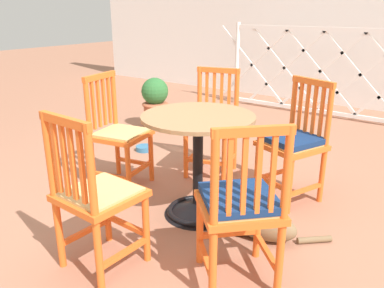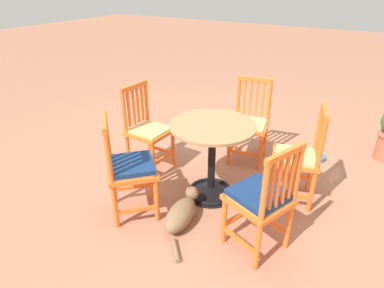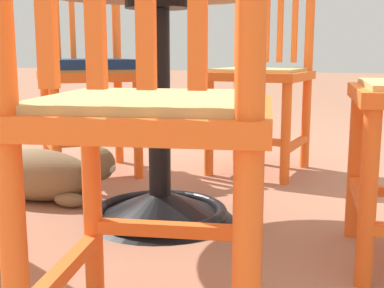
{
  "view_description": "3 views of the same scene",
  "coord_description": "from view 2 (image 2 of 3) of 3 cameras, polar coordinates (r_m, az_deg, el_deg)",
  "views": [
    {
      "loc": [
        1.52,
        -1.9,
        1.4
      ],
      "look_at": [
        -0.04,
        0.22,
        0.48
      ],
      "focal_mm": 36.75,
      "sensor_mm": 36.0,
      "label": 1
    },
    {
      "loc": [
        2.37,
        1.32,
        1.88
      ],
      "look_at": [
        0.18,
        -0.0,
        0.55
      ],
      "focal_mm": 30.4,
      "sensor_mm": 36.0,
      "label": 2
    },
    {
      "loc": [
        -0.67,
        1.56,
        0.54
      ],
      "look_at": [
        -0.02,
        0.08,
        0.25
      ],
      "focal_mm": 48.06,
      "sensor_mm": 36.0,
      "label": 3
    }
  ],
  "objects": [
    {
      "name": "orange_chair_tucked_in",
      "position": [
        2.77,
        -10.97,
        -4.25
      ],
      "size": [
        0.57,
        0.57,
        0.91
      ],
      "color": "orange",
      "rests_on": "ground_plane"
    },
    {
      "name": "pet_water_bowl",
      "position": [
        3.99,
        21.18,
        -2.23
      ],
      "size": [
        0.17,
        0.17,
        0.05
      ],
      "primitive_type": "cylinder",
      "color": "teal",
      "rests_on": "ground_plane"
    },
    {
      "name": "orange_chair_by_planter",
      "position": [
        2.42,
        12.03,
        -9.5
      ],
      "size": [
        0.52,
        0.52,
        0.91
      ],
      "color": "orange",
      "rests_on": "ground_plane"
    },
    {
      "name": "cafe_table",
      "position": [
        3.04,
        3.42,
        -4.26
      ],
      "size": [
        0.76,
        0.76,
        0.73
      ],
      "color": "black",
      "rests_on": "ground_plane"
    },
    {
      "name": "orange_chair_facing_out",
      "position": [
        3.62,
        10.04,
        3.5
      ],
      "size": [
        0.47,
        0.47,
        0.91
      ],
      "color": "orange",
      "rests_on": "ground_plane"
    },
    {
      "name": "orange_chair_near_fence",
      "position": [
        3.43,
        -7.8,
        2.31
      ],
      "size": [
        0.41,
        0.41,
        0.91
      ],
      "color": "orange",
      "rests_on": "ground_plane"
    },
    {
      "name": "orange_chair_at_corner",
      "position": [
        3.05,
        18.19,
        -2.33
      ],
      "size": [
        0.49,
        0.49,
        0.91
      ],
      "color": "orange",
      "rests_on": "ground_plane"
    },
    {
      "name": "tabby_cat",
      "position": [
        2.81,
        -1.69,
        -11.85
      ],
      "size": [
        0.7,
        0.36,
        0.23
      ],
      "color": "brown",
      "rests_on": "ground_plane"
    },
    {
      "name": "ground_plane",
      "position": [
        3.3,
        1.68,
        -7.25
      ],
      "size": [
        24.0,
        24.0,
        0.0
      ],
      "primitive_type": "plane",
      "color": "#A36B51"
    }
  ]
}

